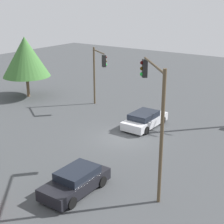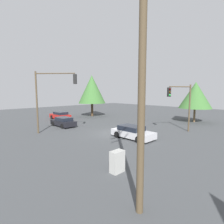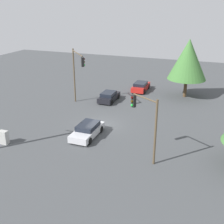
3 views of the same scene
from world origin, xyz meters
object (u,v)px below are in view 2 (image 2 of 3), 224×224
object	(u,v)px
sedan_silver	(132,132)
traffic_signal_main	(181,100)
sedan_dark	(63,122)
sedan_red	(60,116)
traffic_signal_cross	(51,91)
electrical_cabinet	(117,162)

from	to	relation	value
sedan_silver	traffic_signal_main	size ratio (longest dim) A/B	0.80
traffic_signal_main	sedan_dark	bearing A→B (deg)	-24.34
sedan_silver	sedan_red	size ratio (longest dim) A/B	1.03
sedan_silver	traffic_signal_cross	distance (m)	9.95
traffic_signal_cross	electrical_cabinet	world-z (taller)	traffic_signal_cross
sedan_red	traffic_signal_main	bearing A→B (deg)	-73.92
sedan_red	traffic_signal_cross	distance (m)	11.45
sedan_dark	electrical_cabinet	bearing A→B (deg)	-107.70
sedan_red	electrical_cabinet	xyz separation A→B (m)	(-7.45, -20.83, -0.00)
sedan_dark	sedan_red	distance (m)	6.63
sedan_red	traffic_signal_cross	size ratio (longest dim) A/B	0.62
sedan_red	traffic_signal_main	distance (m)	19.74
electrical_cabinet	sedan_silver	bearing A→B (deg)	32.38
sedan_silver	sedan_dark	xyz separation A→B (m)	(-1.87, 10.60, -0.00)
sedan_dark	sedan_red	bearing A→B (deg)	65.68
sedan_red	traffic_signal_main	size ratio (longest dim) A/B	0.78
sedan_dark	sedan_red	world-z (taller)	sedan_red
traffic_signal_main	traffic_signal_cross	size ratio (longest dim) A/B	0.80
sedan_silver	sedan_dark	world-z (taller)	sedan_silver
sedan_dark	traffic_signal_cross	world-z (taller)	traffic_signal_cross
sedan_silver	electrical_cabinet	size ratio (longest dim) A/B	3.46
traffic_signal_main	electrical_cabinet	distance (m)	13.39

